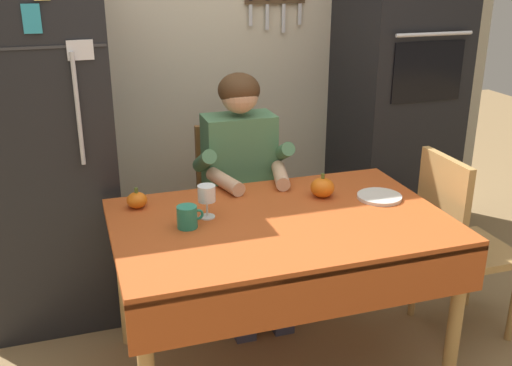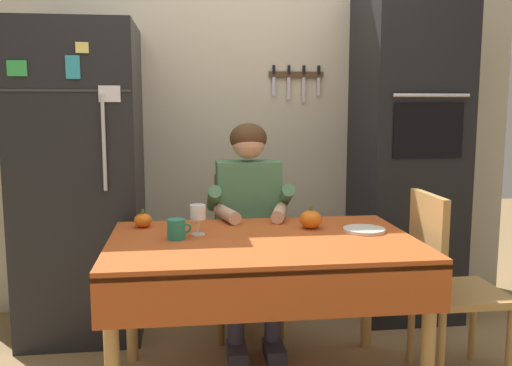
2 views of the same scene
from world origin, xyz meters
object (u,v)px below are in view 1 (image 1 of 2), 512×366
Objects in this scene: chair_right_side at (456,238)px; pumpkin_medium at (137,200)px; refrigerator at (41,145)px; coffee_mug at (187,217)px; serving_tray at (379,197)px; chair_behind_person at (234,202)px; dining_table at (282,239)px; wine_glass at (207,195)px; wall_oven at (396,88)px; pumpkin_large at (322,187)px; seated_person at (243,174)px.

chair_right_side reaches higher than pumpkin_medium.
refrigerator is at bearing 155.12° from chair_right_side.
coffee_mug reaches higher than serving_tray.
coffee_mug is at bearing 178.57° from chair_right_side.
coffee_mug is at bearing -118.50° from chair_behind_person.
wine_glass is (-0.29, 0.13, 0.19)m from dining_table.
wall_oven is 18.67× the size of pumpkin_large.
wine_glass is at bearing -36.35° from pumpkin_medium.
chair_right_side is at bearing -15.08° from pumpkin_large.
pumpkin_large is at bearing 164.92° from chair_right_side.
coffee_mug is 0.90m from serving_tray.
chair_right_side is at bearing -40.74° from chair_behind_person.
wine_glass is (-0.30, -0.66, 0.33)m from chair_behind_person.
seated_person is 0.57m from wine_glass.
chair_behind_person is 0.78m from pumpkin_medium.
serving_tray is (0.51, 0.10, 0.09)m from dining_table.
seated_person is at bearing 25.94° from pumpkin_medium.
seated_person is (-1.04, -0.32, -0.31)m from wall_oven.
seated_person reaches higher than coffee_mug.
serving_tray is at bearing -12.25° from pumpkin_medium.
chair_behind_person is 0.80m from wine_glass.
dining_table is at bearing -138.69° from wall_oven.
chair_right_side is at bearing 1.58° from dining_table.
seated_person is 1.09m from chair_right_side.
chair_behind_person is at bearing 113.30° from pumpkin_large.
dining_table is 12.45× the size of pumpkin_large.
chair_right_side is 1.32m from coffee_mug.
wine_glass is at bearing 177.55° from serving_tray.
coffee_mug is at bearing -126.15° from seated_person.
refrigerator is 1.40m from pumpkin_large.
wine_glass reaches higher than dining_table.
chair_behind_person is 4.59× the size of serving_tray.
seated_person reaches higher than chair_behind_person.
wine_glass is 0.34m from pumpkin_medium.
chair_right_side is at bearing -5.03° from wine_glass.
refrigerator is 2.08m from chair_right_side.
seated_person is at bearing -162.96° from wall_oven.
wall_oven is at bearing 56.73° from serving_tray.
coffee_mug is at bearing 171.68° from dining_table.
chair_right_side reaches higher than pumpkin_large.
chair_right_side reaches higher than serving_tray.
chair_right_side is 10.04× the size of pumpkin_medium.
dining_table is 1.51× the size of chair_behind_person.
pumpkin_large is (1.22, -0.69, -0.11)m from refrigerator.
refrigerator is at bearing 124.13° from coffee_mug.
pumpkin_medium is (-0.56, 0.33, 0.12)m from dining_table.
pumpkin_large is (0.56, 0.07, -0.06)m from wine_glass.
pumpkin_large is at bearing 11.93° from coffee_mug.
chair_right_side is (-0.15, -0.90, -0.54)m from wall_oven.
coffee_mug is (0.56, -0.83, -0.11)m from refrigerator.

